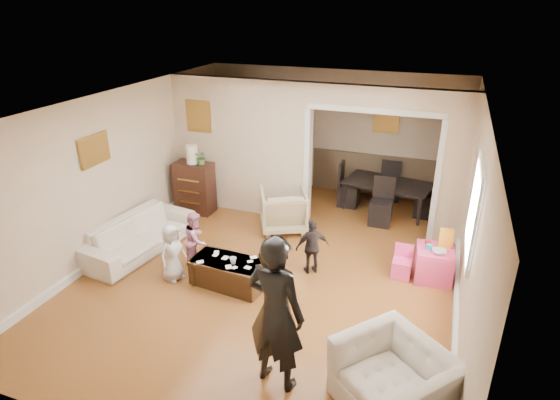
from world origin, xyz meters
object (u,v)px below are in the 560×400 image
at_px(dining_table, 386,197).
at_px(child_kneel_b, 196,240).
at_px(armchair_back, 283,210).
at_px(child_toddler, 312,247).
at_px(sofa, 139,235).
at_px(cyan_cup, 429,247).
at_px(table_lamp, 192,154).
at_px(child_kneel_a, 172,253).
at_px(coffee_cup, 233,261).
at_px(dresser, 195,188).
at_px(adult_person, 276,313).
at_px(coffee_table, 229,272).
at_px(play_table, 434,264).
at_px(armchair_front, 394,379).

height_order(dining_table, child_kneel_b, child_kneel_b).
bearing_deg(armchair_back, child_toddler, 100.30).
xyz_separation_m(sofa, cyan_cup, (4.56, 0.74, 0.26)).
distance_m(dining_table, child_kneel_b, 4.02).
bearing_deg(armchair_back, table_lamp, -29.86).
relative_size(dining_table, child_kneel_a, 1.85).
height_order(table_lamp, coffee_cup, table_lamp).
relative_size(dresser, cyan_cup, 12.62).
height_order(sofa, adult_person, adult_person).
bearing_deg(coffee_table, dining_table, 62.81).
bearing_deg(dining_table, cyan_cup, -58.19).
bearing_deg(dresser, cyan_cup, -12.40).
bearing_deg(child_toddler, coffee_table, 2.20).
bearing_deg(child_toddler, child_kneel_b, -18.91).
relative_size(coffee_table, cyan_cup, 13.52).
bearing_deg(table_lamp, dresser, 0.00).
distance_m(adult_person, child_kneel_b, 2.77).
height_order(play_table, adult_person, adult_person).
relative_size(sofa, child_kneel_b, 2.18).
bearing_deg(coffee_cup, child_kneel_a, -173.99).
distance_m(cyan_cup, child_kneel_a, 3.80).
relative_size(armchair_back, child_kneel_a, 0.93).
bearing_deg(table_lamp, sofa, -92.67).
relative_size(table_lamp, dining_table, 0.22).
height_order(coffee_table, child_kneel_b, child_kneel_b).
bearing_deg(cyan_cup, table_lamp, 167.60).
distance_m(dresser, cyan_cup, 4.59).
xyz_separation_m(cyan_cup, adult_person, (-1.40, -2.69, 0.36)).
bearing_deg(dresser, armchair_front, -39.60).
bearing_deg(child_kneel_a, play_table, -53.23).
bearing_deg(dining_table, play_table, -55.63).
bearing_deg(armchair_back, child_kneel_b, 37.85).
bearing_deg(child_kneel_a, armchair_front, -94.25).
bearing_deg(armchair_back, dresser, -29.86).
xyz_separation_m(armchair_back, armchair_front, (2.44, -3.46, -0.03)).
relative_size(sofa, play_table, 3.79).
bearing_deg(coffee_cup, dining_table, 64.46).
distance_m(cyan_cup, adult_person, 3.05).
bearing_deg(sofa, play_table, -72.11).
xyz_separation_m(dresser, adult_person, (3.08, -3.68, 0.40)).
bearing_deg(play_table, sofa, -170.39).
bearing_deg(child_kneel_b, sofa, 71.50).
height_order(dresser, table_lamp, table_lamp).
bearing_deg(dresser, sofa, -92.67).
bearing_deg(armchair_front, dining_table, 138.35).
relative_size(armchair_front, child_kneel_a, 1.21).
bearing_deg(child_kneel_b, table_lamp, 16.83).
distance_m(adult_person, child_toddler, 2.36).
bearing_deg(child_toddler, cyan_cup, 159.90).
height_order(sofa, table_lamp, table_lamp).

